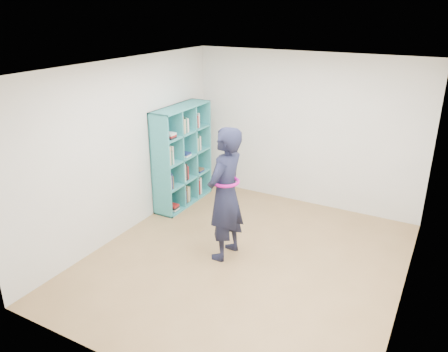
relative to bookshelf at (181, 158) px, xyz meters
The scene contains 9 objects.
floor 2.34m from the bookshelf, 33.06° to the right, with size 4.50×4.50×0.00m, color olive.
ceiling 2.81m from the bookshelf, 33.06° to the right, with size 4.50×4.50×0.00m, color white.
wall_left 1.29m from the bookshelf, 98.03° to the right, with size 0.02×4.50×2.60m, color silver.
wall_right 4.04m from the bookshelf, 17.29° to the right, with size 0.02×4.50×2.60m, color silver.
wall_back 2.17m from the bookshelf, 30.00° to the left, with size 4.00×0.02×2.60m, color silver.
wall_front 3.93m from the bookshelf, 61.98° to the right, with size 4.00×0.02×2.60m, color silver.
bookshelf is the anchor object (origin of this frame).
person 1.93m from the bookshelf, 38.10° to the right, with size 0.48×0.70×1.85m.
smartphone 1.77m from the bookshelf, 38.17° to the right, with size 0.03×0.09×0.13m.
Camera 1 is at (2.22, -4.67, 3.28)m, focal length 35.00 mm.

